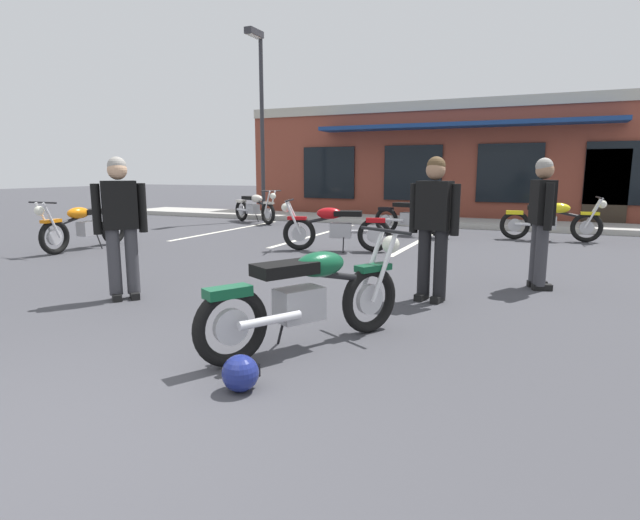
# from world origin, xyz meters

# --- Properties ---
(ground_plane) EXTENTS (80.00, 80.00, 0.00)m
(ground_plane) POSITION_xyz_m (0.00, 4.20, 0.00)
(ground_plane) COLOR #3D3D42
(sidewalk_kerb) EXTENTS (22.00, 1.80, 0.14)m
(sidewalk_kerb) POSITION_xyz_m (0.00, 13.09, 0.07)
(sidewalk_kerb) COLOR #A8A59E
(sidewalk_kerb) RESTS_ON ground_plane
(brick_storefront_building) EXTENTS (14.28, 6.19, 3.63)m
(brick_storefront_building) POSITION_xyz_m (0.00, 17.02, 1.82)
(brick_storefront_building) COLOR brown
(brick_storefront_building) RESTS_ON ground_plane
(painted_stall_lines) EXTENTS (10.10, 4.80, 0.01)m
(painted_stall_lines) POSITION_xyz_m (0.00, 9.49, 0.00)
(painted_stall_lines) COLOR silver
(painted_stall_lines) RESTS_ON ground_plane
(motorcycle_foreground_classic) EXTENTS (1.29, 1.90, 0.98)m
(motorcycle_foreground_classic) POSITION_xyz_m (0.70, 2.23, 0.46)
(motorcycle_foreground_classic) COLOR black
(motorcycle_foreground_classic) RESTS_ON ground_plane
(motorcycle_red_sportbike) EXTENTS (2.06, 0.94, 0.98)m
(motorcycle_red_sportbike) POSITION_xyz_m (-1.15, 7.32, 0.46)
(motorcycle_red_sportbike) COLOR black
(motorcycle_red_sportbike) RESTS_ON ground_plane
(motorcycle_black_cruiser) EXTENTS (2.11, 0.66, 0.98)m
(motorcycle_black_cruiser) POSITION_xyz_m (2.61, 10.57, 0.46)
(motorcycle_black_cruiser) COLOR black
(motorcycle_black_cruiser) RESTS_ON ground_plane
(motorcycle_blue_standard) EXTENTS (2.07, 0.86, 0.98)m
(motorcycle_blue_standard) POSITION_xyz_m (-0.35, 10.23, 0.46)
(motorcycle_blue_standard) COLOR black
(motorcycle_blue_standard) RESTS_ON ground_plane
(motorcycle_green_cafe_racer) EXTENTS (1.95, 1.20, 0.98)m
(motorcycle_green_cafe_racer) POSITION_xyz_m (-5.38, 11.35, 0.46)
(motorcycle_green_cafe_racer) COLOR black
(motorcycle_green_cafe_racer) RESTS_ON ground_plane
(motorcycle_orange_scrambler) EXTENTS (0.66, 2.11, 0.98)m
(motorcycle_orange_scrambler) POSITION_xyz_m (-5.69, 5.53, 0.46)
(motorcycle_orange_scrambler) COLOR black
(motorcycle_orange_scrambler) RESTS_ON ground_plane
(person_in_black_shirt) EXTENTS (0.61, 0.33, 1.68)m
(person_in_black_shirt) POSITION_xyz_m (1.32, 4.28, 0.95)
(person_in_black_shirt) COLOR black
(person_in_black_shirt) RESTS_ON ground_plane
(person_in_shorts_foreground) EXTENTS (0.36, 0.60, 1.68)m
(person_in_shorts_foreground) POSITION_xyz_m (2.45, 5.46, 0.95)
(person_in_shorts_foreground) COLOR black
(person_in_shorts_foreground) RESTS_ON ground_plane
(person_by_back_row) EXTENTS (0.47, 0.52, 1.68)m
(person_by_back_row) POSITION_xyz_m (-2.04, 2.87, 0.95)
(person_by_back_row) COLOR black
(person_by_back_row) RESTS_ON ground_plane
(helmet_on_pavement) EXTENTS (0.26, 0.26, 0.26)m
(helmet_on_pavement) POSITION_xyz_m (0.65, 1.22, 0.13)
(helmet_on_pavement) COLOR navy
(helmet_on_pavement) RESTS_ON ground_plane
(parking_lot_lamp_post) EXTENTS (0.24, 0.76, 5.47)m
(parking_lot_lamp_post) POSITION_xyz_m (-5.44, 11.89, 3.49)
(parking_lot_lamp_post) COLOR #2D2D33
(parking_lot_lamp_post) RESTS_ON ground_plane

